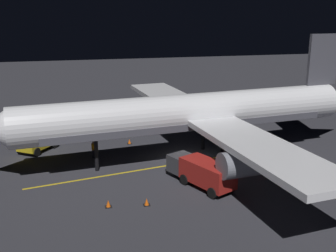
% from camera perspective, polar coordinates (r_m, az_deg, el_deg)
% --- Properties ---
extents(ground_plane, '(180.00, 180.00, 0.20)m').
position_cam_1_polar(ground_plane, '(40.10, 2.78, -4.77)').
color(ground_plane, '#2F2F36').
extents(apron_guide_stripe, '(4.27, 22.40, 0.01)m').
position_cam_1_polar(apron_guide_stripe, '(37.70, -2.37, -5.96)').
color(apron_guide_stripe, gold).
rests_on(apron_guide_stripe, ground_plane).
extents(airliner, '(37.14, 39.01, 11.81)m').
position_cam_1_polar(airliner, '(38.98, 3.74, 1.70)').
color(airliner, white).
rests_on(airliner, ground_plane).
extents(baggage_truck, '(5.93, 5.17, 2.36)m').
position_cam_1_polar(baggage_truck, '(44.44, -17.41, -1.63)').
color(baggage_truck, gold).
rests_on(baggage_truck, ground_plane).
extents(catering_truck, '(6.85, 4.55, 2.24)m').
position_cam_1_polar(catering_truck, '(33.77, 4.79, -6.49)').
color(catering_truck, maroon).
rests_on(catering_truck, ground_plane).
extents(ground_crew_worker, '(0.40, 0.40, 1.74)m').
position_cam_1_polar(ground_crew_worker, '(40.67, -10.44, -3.25)').
color(ground_crew_worker, black).
rests_on(ground_crew_worker, ground_plane).
extents(traffic_cone_near_left, '(0.50, 0.50, 0.55)m').
position_cam_1_polar(traffic_cone_near_left, '(30.81, -3.03, -10.66)').
color(traffic_cone_near_left, '#EA590F').
rests_on(traffic_cone_near_left, ground_plane).
extents(traffic_cone_near_right, '(0.50, 0.50, 0.55)m').
position_cam_1_polar(traffic_cone_near_right, '(44.64, -5.46, -2.19)').
color(traffic_cone_near_right, '#EA590F').
rests_on(traffic_cone_near_right, ground_plane).
extents(traffic_cone_under_wing, '(0.50, 0.50, 0.55)m').
position_cam_1_polar(traffic_cone_under_wing, '(46.05, -10.73, -1.83)').
color(traffic_cone_under_wing, '#EA590F').
rests_on(traffic_cone_under_wing, ground_plane).
extents(traffic_cone_far, '(0.50, 0.50, 0.55)m').
position_cam_1_polar(traffic_cone_far, '(30.83, -8.42, -10.80)').
color(traffic_cone_far, '#EA590F').
rests_on(traffic_cone_far, ground_plane).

